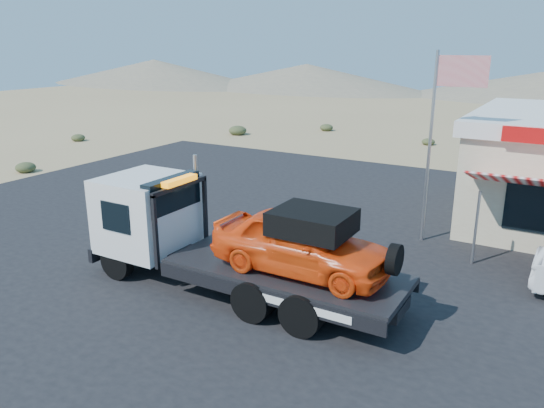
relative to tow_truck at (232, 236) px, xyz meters
The scene contains 6 objects.
ground 2.69m from the tow_truck, 130.88° to the left, with size 120.00×120.00×0.00m, color #967F55.
asphalt_lot 4.95m from the tow_truck, 83.36° to the left, with size 32.00×24.00×0.02m, color black.
tow_truck is the anchor object (origin of this frame).
flagpole 7.44m from the tow_truck, 60.64° to the left, with size 1.55×0.10×6.00m.
desert_scrub 18.72m from the tow_truck, 149.09° to the left, with size 23.26×32.02×0.71m.
distant_hills 57.92m from the tow_truck, 101.18° to the left, with size 126.00×48.00×4.20m.
Camera 1 is at (8.69, -12.03, 6.20)m, focal length 35.00 mm.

